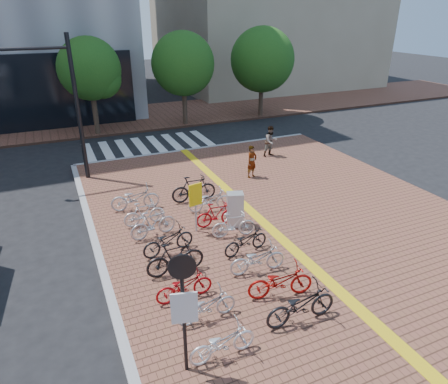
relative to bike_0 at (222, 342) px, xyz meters
name	(u,v)px	position (x,y,z in m)	size (l,w,h in m)	color
ground	(247,277)	(1.99, 2.62, -0.58)	(120.00, 120.00, 0.00)	black
tactile_strip	(433,376)	(3.99, -2.38, -0.42)	(0.40, 34.00, 0.01)	gold
kerb_north	(200,149)	(4.99, 14.62, -0.50)	(14.00, 0.25, 0.15)	gray
far_sidewalk	(119,119)	(1.99, 23.62, -0.50)	(70.00, 8.00, 0.15)	brown
crosswalk	(149,146)	(2.49, 16.62, -0.57)	(7.50, 4.00, 0.01)	silver
street_trees	(198,65)	(7.03, 20.07, 3.52)	(16.20, 4.60, 6.35)	#38281E
bike_0	(222,342)	(0.00, 0.00, 0.00)	(0.57, 1.64, 0.86)	white
bike_1	(207,306)	(0.13, 1.29, -0.01)	(0.56, 1.62, 0.85)	#B1B1B6
bike_2	(184,286)	(-0.14, 2.30, 0.00)	(0.56, 1.62, 0.85)	#A20B0F
bike_3	(175,258)	(0.01, 3.52, 0.11)	(0.51, 1.80, 1.08)	black
bike_4	(168,240)	(0.13, 4.70, 0.04)	(0.62, 1.78, 0.94)	black
bike_5	(153,224)	(-0.05, 5.91, 0.08)	(0.48, 1.69, 1.02)	#BCBCC1
bike_6	(144,213)	(-0.12, 6.88, 0.04)	(0.44, 1.55, 0.93)	silver
bike_7	(135,198)	(-0.16, 8.27, 0.07)	(0.66, 1.90, 1.00)	#AEADB2
bike_8	(301,305)	(2.28, 0.26, 0.09)	(0.69, 1.97, 1.03)	black
bike_9	(280,281)	(2.33, 1.33, 0.06)	(0.65, 1.86, 0.98)	#A40F0B
bike_10	(257,259)	(2.29, 2.58, 0.03)	(0.62, 1.77, 0.93)	#B7B6BB
bike_11	(246,241)	(2.45, 3.69, 0.00)	(0.57, 1.65, 0.86)	black
bike_12	(234,225)	(2.52, 4.76, 0.04)	(0.44, 1.56, 0.94)	silver
bike_13	(217,214)	(2.28, 5.72, 0.04)	(0.44, 1.56, 0.94)	#AD0C12
bike_14	(210,200)	(2.52, 6.97, 0.03)	(0.61, 1.76, 0.92)	silver
bike_15	(194,189)	(2.24, 8.05, 0.13)	(0.53, 1.88, 1.13)	black
pedestrian_a	(252,162)	(5.66, 9.43, 0.35)	(0.57, 0.37, 1.55)	gray
pedestrian_b	(271,141)	(8.02, 11.72, 0.40)	(0.81, 0.63, 1.67)	#4B505F
utility_box	(235,209)	(2.92, 5.50, 0.22)	(0.60, 0.43, 1.30)	silver
yellow_sign	(196,199)	(1.45, 5.62, 0.87)	(0.51, 0.16, 1.88)	#B7B7BC
notice_sign	(184,301)	(-0.87, -0.03, 1.50)	(0.56, 0.20, 3.06)	black
traffic_light_pole	(36,84)	(-3.01, 12.57, 4.04)	(3.47, 1.34, 6.47)	black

